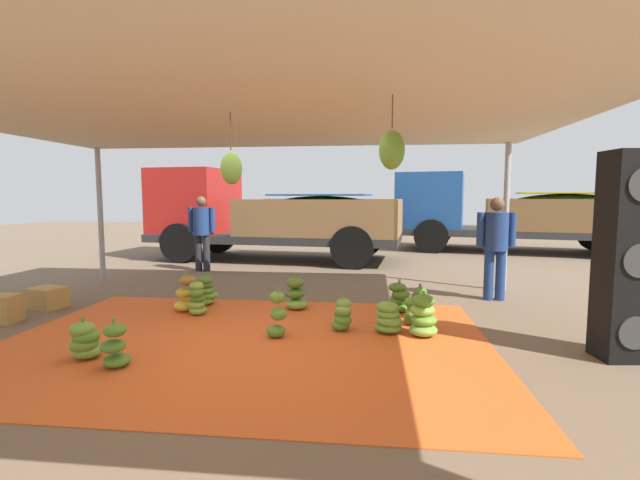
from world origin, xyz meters
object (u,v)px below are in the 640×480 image
Objects in this scene: banana_bunch_12 at (419,303)px; crate_0 at (2,309)px; banana_bunch_3 at (85,341)px; banana_bunch_13 at (413,312)px; banana_bunch_2 at (342,315)px; speaker_stack at (628,257)px; banana_bunch_9 at (423,317)px; banana_bunch_1 at (388,318)px; worker_0 at (202,228)px; banana_bunch_7 at (186,294)px; banana_bunch_4 at (197,299)px; crate_1 at (47,298)px; worker_1 at (496,241)px; banana_bunch_8 at (296,295)px; banana_bunch_0 at (399,298)px; cargo_truck_main at (265,215)px; banana_bunch_11 at (115,347)px; cargo_truck_far at (506,212)px; banana_bunch_5 at (277,316)px; banana_bunch_6 at (207,291)px.

banana_bunch_12 is 1.25× the size of crate_0.
banana_bunch_13 is (3.45, 1.60, -0.01)m from banana_bunch_3.
speaker_stack is at bearing -11.76° from banana_bunch_2.
banana_bunch_3 is 3.71m from banana_bunch_9.
banana_bunch_1 is 2.60m from speaker_stack.
worker_0 is (-4.36, 4.23, 0.73)m from banana_bunch_9.
banana_bunch_7 is 1.49× the size of crate_0.
banana_bunch_4 is 2.41m from crate_1.
banana_bunch_7 is at bearing 165.88° from speaker_stack.
worker_0 reaches higher than banana_bunch_1.
banana_bunch_12 is (3.07, 0.18, -0.02)m from banana_bunch_4.
worker_1 is at bearing -20.83° from worker_0.
banana_bunch_3 is 0.84× the size of banana_bunch_8.
banana_bunch_0 reaches higher than crate_0.
banana_bunch_12 is 5.57m from crate_0.
cargo_truck_main is at bearing 91.19° from banana_bunch_7.
cargo_truck_far is (6.53, 10.11, 1.00)m from banana_bunch_11.
speaker_stack reaches higher than banana_bunch_4.
speaker_stack is (2.04, -0.95, 0.88)m from banana_bunch_13.
cargo_truck_far is at bearing 49.78° from banana_bunch_7.
banana_bunch_5 reaches higher than banana_bunch_1.
cargo_truck_main is at bearing 89.07° from banana_bunch_3.
banana_bunch_4 is at bearing -161.63° from worker_1.
banana_bunch_11 is at bearing -122.86° from cargo_truck_far.
crate_1 is at bearing 170.13° from speaker_stack.
banana_bunch_12 is 0.22× the size of speaker_stack.
banana_bunch_4 is at bearing 169.04° from banana_bunch_1.
cargo_truck_far is (3.44, 8.76, 0.96)m from banana_bunch_9.
worker_0 is at bearing 141.74° from banana_bunch_12.
banana_bunch_5 is 3.91m from worker_1.
banana_bunch_5 is 0.09× the size of cargo_truck_main.
banana_bunch_2 is 0.97m from banana_bunch_9.
banana_bunch_6 is at bearing 66.13° from banana_bunch_7.
banana_bunch_12 is at bearing 8.07° from crate_0.
banana_bunch_3 is at bearing -152.76° from banana_bunch_5.
banana_bunch_8 is (-1.51, -0.03, 0.02)m from banana_bunch_0.
banana_bunch_11 is 0.07× the size of cargo_truck_far.
cargo_truck_far is (6.85, 2.46, 0.02)m from cargo_truck_main.
banana_bunch_4 is 1.95m from banana_bunch_11.
banana_bunch_12 is at bearing 3.32° from banana_bunch_4.
worker_0 is (-4.28, 3.80, 0.80)m from banana_bunch_13.
banana_bunch_0 is 0.80× the size of banana_bunch_5.
cargo_truck_main is at bearing 107.89° from banana_bunch_8.
banana_bunch_8 is 3.92m from crate_0.
banana_bunch_11 reaches higher than crate_0.
banana_bunch_9 is at bearing -13.64° from banana_bunch_7.
banana_bunch_4 reaches higher than banana_bunch_13.
cargo_truck_far is 9.40m from speaker_stack.
speaker_stack is (2.93, -0.61, 0.86)m from banana_bunch_2.
banana_bunch_5 is at bearing -119.87° from cargo_truck_far.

